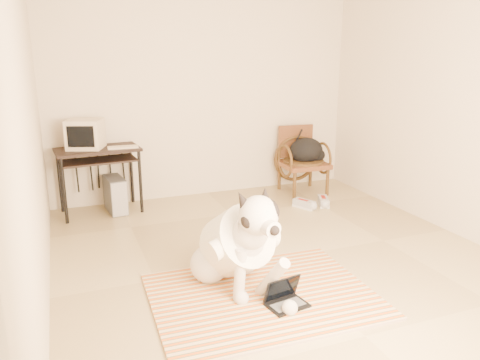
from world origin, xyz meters
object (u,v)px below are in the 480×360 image
dog (237,245)px  crt_monitor (85,134)px  computer_desk (98,158)px  pc_tower (115,195)px  rattan_chair (302,160)px  backpack (308,151)px  laptop (285,298)px

dog → crt_monitor: bearing=112.2°
computer_desk → pc_tower: size_ratio=2.08×
rattan_chair → backpack: bearing=-36.0°
crt_monitor → backpack: crt_monitor is taller
laptop → computer_desk: bearing=111.5°
rattan_chair → dog: bearing=-128.9°
pc_tower → rattan_chair: rattan_chair is taller
dog → rattan_chair: bearing=51.1°
dog → laptop: 0.56m
backpack → dog: bearing=-130.4°
dog → laptop: dog is taller
dog → backpack: (1.85, 2.17, 0.19)m
computer_desk → rattan_chair: bearing=-2.1°
computer_desk → crt_monitor: size_ratio=2.06×
dog → pc_tower: (-0.69, 2.28, -0.16)m
pc_tower → backpack: bearing=-2.4°
laptop → rattan_chair: (1.56, 2.63, 0.37)m
computer_desk → backpack: (2.69, -0.14, -0.10)m
pc_tower → backpack: (2.54, -0.11, 0.36)m
laptop → backpack: 3.09m
rattan_chair → backpack: rattan_chair is taller
computer_desk → backpack: 2.70m
rattan_chair → computer_desk: bearing=177.9°
dog → rattan_chair: (1.79, 2.21, 0.07)m
laptop → pc_tower: pc_tower is taller
pc_tower → crt_monitor: bearing=162.4°
rattan_chair → crt_monitor: bearing=176.9°
pc_tower → rattan_chair: (2.47, -0.06, 0.23)m
dog → crt_monitor: (-0.96, 2.36, 0.57)m
computer_desk → rattan_chair: 2.64m
rattan_chair → backpack: 0.14m
dog → computer_desk: bearing=110.2°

